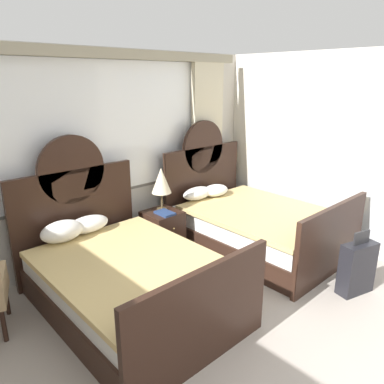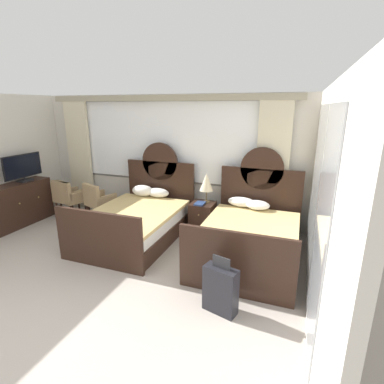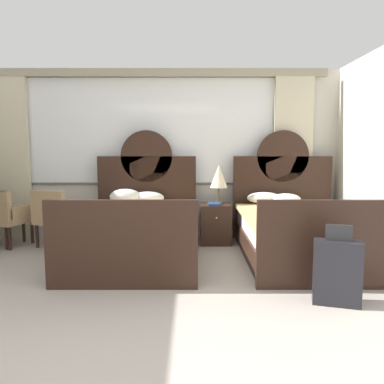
% 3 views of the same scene
% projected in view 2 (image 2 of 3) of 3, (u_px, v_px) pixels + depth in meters
% --- Properties ---
extents(ground_plane, '(24.00, 24.00, 0.00)m').
position_uv_depth(ground_plane, '(7.00, 345.00, 3.16)').
color(ground_plane, '#9E9389').
extents(wall_back_window, '(6.01, 0.22, 2.70)m').
position_uv_depth(wall_back_window, '(166.00, 154.00, 6.44)').
color(wall_back_window, beige).
rests_on(wall_back_window, ground_plane).
extents(wall_right_mirror, '(0.08, 4.69, 2.70)m').
position_uv_depth(wall_right_mirror, '(322.00, 207.00, 3.36)').
color(wall_right_mirror, beige).
rests_on(wall_right_mirror, ground_plane).
extents(bed_near_window, '(1.56, 2.26, 1.72)m').
position_uv_depth(bed_near_window, '(137.00, 221.00, 5.65)').
color(bed_near_window, black).
rests_on(bed_near_window, ground_plane).
extents(bed_near_mirror, '(1.56, 2.26, 1.72)m').
position_uv_depth(bed_near_mirror, '(249.00, 237.00, 4.93)').
color(bed_near_mirror, black).
rests_on(bed_near_mirror, ground_plane).
extents(nightstand_between_beds, '(0.46, 0.49, 0.60)m').
position_uv_depth(nightstand_between_beds, '(203.00, 217.00, 5.96)').
color(nightstand_between_beds, black).
rests_on(nightstand_between_beds, ground_plane).
extents(table_lamp_on_nightstand, '(0.27, 0.27, 0.59)m').
position_uv_depth(table_lamp_on_nightstand, '(206.00, 182.00, 5.81)').
color(table_lamp_on_nightstand, brown).
rests_on(table_lamp_on_nightstand, nightstand_between_beds).
extents(book_on_nightstand, '(0.18, 0.26, 0.03)m').
position_uv_depth(book_on_nightstand, '(200.00, 203.00, 5.80)').
color(book_on_nightstand, navy).
rests_on(book_on_nightstand, nightstand_between_beds).
extents(dresser_minibar, '(0.47, 1.72, 0.90)m').
position_uv_depth(dresser_minibar, '(12.00, 206.00, 6.14)').
color(dresser_minibar, black).
rests_on(dresser_minibar, ground_plane).
extents(tv_flatscreen, '(0.20, 0.90, 0.58)m').
position_uv_depth(tv_flatscreen, '(23.00, 168.00, 6.26)').
color(tv_flatscreen, black).
rests_on(tv_flatscreen, dresser_minibar).
extents(armchair_by_window_left, '(0.69, 0.69, 0.85)m').
position_uv_depth(armchair_by_window_left, '(98.00, 199.00, 6.51)').
color(armchair_by_window_left, tan).
rests_on(armchair_by_window_left, ground_plane).
extents(armchair_by_window_centre, '(0.69, 0.69, 0.85)m').
position_uv_depth(armchair_by_window_centre, '(71.00, 196.00, 6.76)').
color(armchair_by_window_centre, tan).
rests_on(armchair_by_window_centre, ground_plane).
extents(armchair_by_window_right, '(0.60, 0.60, 0.85)m').
position_uv_depth(armchair_by_window_right, '(68.00, 196.00, 6.79)').
color(armchair_by_window_right, tan).
rests_on(armchair_by_window_right, ground_plane).
extents(suitcase_on_floor, '(0.45, 0.29, 0.75)m').
position_uv_depth(suitcase_on_floor, '(220.00, 290.00, 3.60)').
color(suitcase_on_floor, black).
rests_on(suitcase_on_floor, ground_plane).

